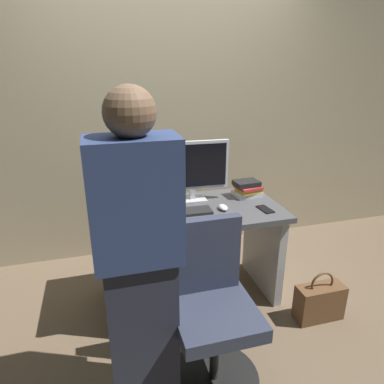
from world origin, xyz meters
TOP-DOWN VIEW (x-y plane):
  - ground_plane at (0.00, 0.00)m, footprint 9.00×9.00m
  - wall_back at (0.00, 0.91)m, footprint 6.40×0.10m
  - desk at (0.00, 0.00)m, footprint 1.31×0.67m
  - office_chair at (-0.07, -0.72)m, footprint 0.52×0.52m
  - person_at_desk at (-0.46, -0.75)m, footprint 0.40×0.24m
  - monitor at (0.06, 0.16)m, footprint 0.54×0.15m
  - keyboard at (-0.08, -0.06)m, footprint 0.43×0.14m
  - mouse at (0.22, -0.07)m, footprint 0.06×0.10m
  - cup_near_keyboard at (-0.39, -0.15)m, footprint 0.07×0.07m
  - cup_by_monitor at (-0.53, 0.18)m, footprint 0.08×0.08m
  - book_stack at (0.50, 0.14)m, footprint 0.22×0.19m
  - cell_phone at (0.51, -0.15)m, footprint 0.09×0.15m
  - handbag at (0.81, -0.48)m, footprint 0.34×0.14m

SIDE VIEW (x-z plane):
  - ground_plane at x=0.00m, z-range 0.00..0.00m
  - handbag at x=0.81m, z-range -0.05..0.33m
  - office_chair at x=-0.07m, z-range -0.04..0.90m
  - desk at x=0.00m, z-range 0.13..0.87m
  - cell_phone at x=0.51m, z-range 0.74..0.75m
  - keyboard at x=-0.08m, z-range 0.74..0.76m
  - mouse at x=0.22m, z-range 0.74..0.77m
  - cup_by_monitor at x=-0.53m, z-range 0.74..0.83m
  - cup_near_keyboard at x=-0.39m, z-range 0.74..0.84m
  - book_stack at x=0.50m, z-range 0.74..0.86m
  - person_at_desk at x=-0.46m, z-range 0.02..1.66m
  - monitor at x=0.06m, z-range 0.77..1.23m
  - wall_back at x=0.00m, z-range 0.00..3.00m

